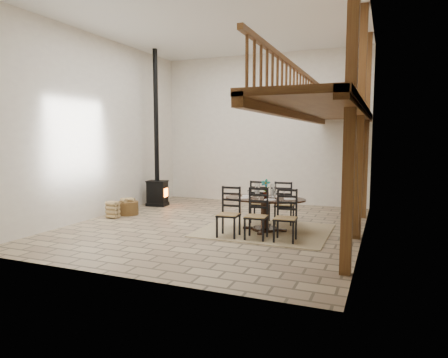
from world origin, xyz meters
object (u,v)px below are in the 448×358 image
at_px(wood_stove, 157,171).
at_px(log_basket, 128,207).
at_px(log_stack, 113,210).
at_px(dining_table, 264,214).

relative_size(wood_stove, log_basket, 8.53).
relative_size(log_basket, log_stack, 1.25).
bearing_deg(log_basket, log_stack, -98.22).
xyz_separation_m(dining_table, log_basket, (-4.24, 0.57, -0.22)).
height_order(dining_table, log_basket, dining_table).
height_order(wood_stove, log_stack, wood_stove).
relative_size(dining_table, wood_stove, 0.45).
height_order(log_basket, log_stack, log_basket).
bearing_deg(log_stack, log_basket, 81.78).
distance_m(log_basket, log_stack, 0.60).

